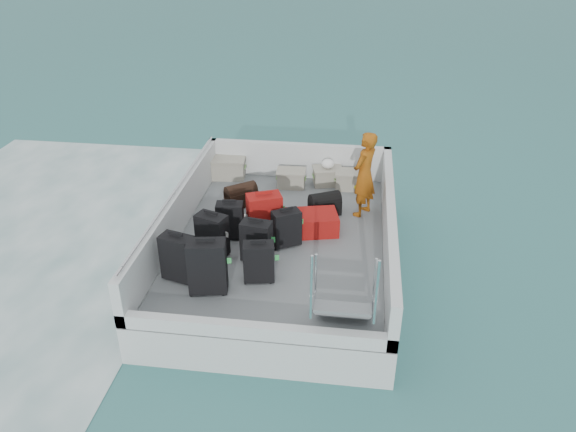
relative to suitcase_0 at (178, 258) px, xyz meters
name	(u,v)px	position (x,y,z in m)	size (l,w,h in m)	color
ground	(281,269)	(1.30, 1.33, -0.98)	(160.00, 160.00, 0.00)	#195A57
wake_foam	(17,249)	(-3.50, 1.33, -0.98)	(10.00, 10.00, 0.00)	white
ferry_hull	(281,254)	(1.30, 1.33, -0.68)	(3.60, 5.00, 0.60)	silver
deck	(281,239)	(1.30, 1.33, -0.37)	(3.30, 4.70, 0.02)	slate
deck_fittings	(300,230)	(1.64, 1.01, 0.01)	(3.60, 5.00, 0.90)	silver
suitcase_0	(178,258)	(0.00, 0.00, 0.00)	(0.47, 0.26, 0.72)	black
suitcase_1	(212,235)	(0.32, 0.71, -0.01)	(0.47, 0.27, 0.70)	black
suitcase_2	(230,221)	(0.48, 1.25, -0.05)	(0.43, 0.26, 0.62)	black
suitcase_3	(207,267)	(0.50, -0.22, 0.04)	(0.53, 0.31, 0.80)	black
suitcase_4	(256,242)	(1.03, 0.64, -0.03)	(0.45, 0.27, 0.66)	black
suitcase_5	(264,216)	(1.02, 1.37, 0.01)	(0.54, 0.33, 0.75)	maroon
suitcase_6	(259,262)	(1.15, 0.13, -0.05)	(0.44, 0.26, 0.61)	black
suitcase_7	(286,229)	(1.42, 1.13, -0.05)	(0.44, 0.25, 0.61)	black
suitcase_8	(312,223)	(1.77, 1.61, -0.19)	(0.56, 0.85, 0.34)	maroon
duffel_0	(241,197)	(0.42, 2.40, -0.20)	(0.56, 0.30, 0.32)	black
duffel_1	(264,208)	(0.90, 2.03, -0.20)	(0.47, 0.30, 0.32)	black
duffel_2	(325,206)	(1.95, 2.25, -0.20)	(0.54, 0.30, 0.32)	black
crate_0	(228,168)	(-0.08, 3.53, -0.17)	(0.64, 0.44, 0.39)	#9F9C8B
crate_1	(291,179)	(1.22, 3.27, -0.20)	(0.52, 0.36, 0.31)	#9F9C8B
crate_2	(327,177)	(1.91, 3.46, -0.20)	(0.52, 0.36, 0.32)	#9F9C8B
crate_3	(350,181)	(2.35, 3.34, -0.20)	(0.53, 0.37, 0.32)	#9F9C8B
yellow_bag	(357,185)	(2.49, 3.28, -0.25)	(0.28, 0.26, 0.22)	yellow
white_bag	(328,165)	(1.91, 3.46, 0.05)	(0.24, 0.24, 0.18)	white
passenger	(364,174)	(2.60, 2.35, 0.40)	(0.56, 0.36, 1.52)	orange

